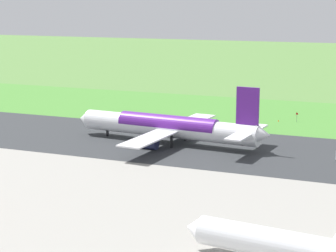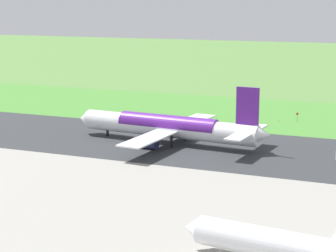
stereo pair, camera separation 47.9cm
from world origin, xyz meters
name	(u,v)px [view 2 (the right image)]	position (x,y,z in m)	size (l,w,h in m)	color
ground_plane	(196,146)	(0.00, 0.00, 0.00)	(800.00, 800.00, 0.00)	#547F3D
runway_asphalt	(196,146)	(0.00, 0.00, 0.03)	(600.00, 41.09, 0.06)	#2D3033
apron_concrete	(38,248)	(0.00, 69.24, 0.03)	(440.00, 110.00, 0.05)	gray
grass_verge_foreground	(238,119)	(0.00, -38.43, 0.02)	(600.00, 80.00, 0.04)	#478534
airliner_main	(169,127)	(7.16, 0.03, 4.35)	(54.15, 44.35, 15.88)	white
no_stopping_sign	(297,117)	(-17.92, -40.23, 1.66)	(0.60, 0.10, 2.81)	slate
traffic_cone_orange	(279,121)	(-12.75, -38.76, 0.28)	(0.40, 0.40, 0.55)	orange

